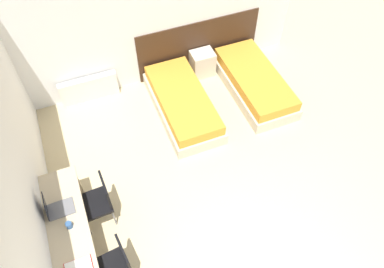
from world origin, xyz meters
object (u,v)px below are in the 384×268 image
at_px(bed_near_window, 183,104).
at_px(chair_near_notebook, 116,265).
at_px(laptop, 56,208).
at_px(chair_near_laptop, 98,200).
at_px(nightstand, 202,63).
at_px(bed_near_door, 254,83).

bearing_deg(bed_near_window, chair_near_notebook, -126.20).
xyz_separation_m(chair_near_notebook, laptop, (-0.51, 0.87, 0.30)).
bearing_deg(bed_near_window, chair_near_laptop, -140.08).
height_order(nightstand, chair_near_notebook, chair_near_notebook).
height_order(bed_near_window, laptop, laptop).
distance_m(bed_near_window, nightstand, 1.07).
xyz_separation_m(nightstand, laptop, (-3.03, -2.41, 0.55)).
bearing_deg(nightstand, chair_near_laptop, -137.45).
distance_m(bed_near_door, chair_near_laptop, 3.58).
relative_size(chair_near_laptop, laptop, 2.58).
xyz_separation_m(bed_near_window, bed_near_door, (1.43, 0.00, 0.00)).
bearing_deg(chair_near_laptop, bed_near_door, 22.86).
xyz_separation_m(bed_near_door, chair_near_notebook, (-3.24, -2.47, 0.30)).
relative_size(bed_near_door, laptop, 5.61).
height_order(bed_near_door, chair_near_notebook, chair_near_notebook).
bearing_deg(laptop, nightstand, 37.51).
distance_m(nightstand, laptop, 3.91).
height_order(chair_near_notebook, laptop, laptop).
height_order(bed_near_window, bed_near_door, same).
relative_size(bed_near_window, nightstand, 3.84).
relative_size(bed_near_window, chair_near_laptop, 2.18).
height_order(chair_near_laptop, laptop, laptop).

